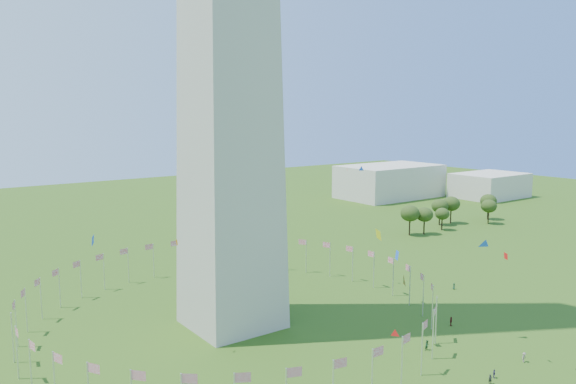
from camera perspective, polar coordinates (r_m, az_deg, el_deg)
The scene contains 5 objects.
flag_ring at distance 116.28m, azimuth -5.70°, elevation -11.14°, with size 80.24×80.24×9.00m.
gov_building_east_a at distance 285.08m, azimuth 10.28°, elevation 1.09°, with size 50.00×30.00×16.00m, color beige.
gov_building_east_b at distance 297.72m, azimuth 19.81°, elevation 0.64°, with size 35.00×25.00×12.00m, color beige.
kites_aloft at distance 96.59m, azimuth 6.76°, elevation -5.86°, with size 109.76×60.35×41.48m.
tree_line_east at distance 217.31m, azimuth 16.10°, elevation -2.17°, with size 53.67×15.55×10.37m.
Camera 1 is at (-55.16, -44.80, 43.11)m, focal length 35.00 mm.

